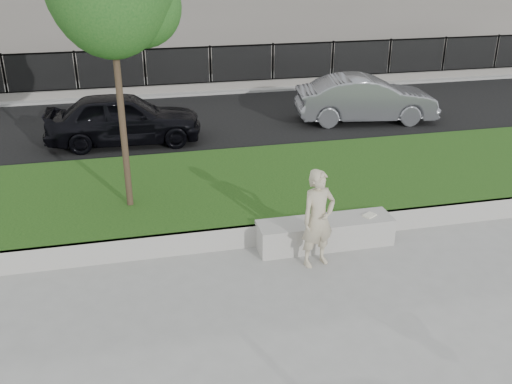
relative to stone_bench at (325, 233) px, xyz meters
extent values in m
plane|color=gray|center=(-1.80, -0.80, -0.24)|extent=(90.00, 90.00, 0.00)
cube|color=#0C330D|center=(-1.80, 2.20, -0.04)|extent=(34.00, 4.00, 0.40)
cube|color=#A5A39B|center=(-1.80, 0.24, -0.04)|extent=(34.00, 0.08, 0.40)
cube|color=black|center=(-1.80, 7.70, -0.22)|extent=(34.00, 7.00, 0.04)
cube|color=gray|center=(-1.80, 12.20, -0.18)|extent=(34.00, 3.00, 0.12)
cube|color=slate|center=(-1.80, 11.20, 0.00)|extent=(32.00, 0.30, 0.24)
cube|color=black|center=(-1.80, 11.20, 0.63)|extent=(32.00, 0.04, 1.50)
cube|color=black|center=(-1.80, 11.20, 1.33)|extent=(32.00, 0.05, 0.05)
cube|color=black|center=(-1.80, 11.20, 0.13)|extent=(32.00, 0.05, 0.05)
cube|color=#A5A39B|center=(0.00, 0.00, 0.00)|extent=(2.33, 0.58, 0.48)
imported|color=#BFB393|center=(-0.34, -0.55, 0.57)|extent=(0.67, 0.53, 1.62)
cube|color=#EDEBCD|center=(0.79, -0.01, 0.25)|extent=(0.27, 0.25, 0.02)
cylinder|color=#38281C|center=(-3.20, 1.58, 2.54)|extent=(0.11, 0.11, 4.75)
sphere|color=#1B501A|center=(-2.73, 1.77, 3.58)|extent=(1.33, 1.33, 1.33)
imported|color=black|center=(-3.21, 6.24, 0.46)|extent=(3.92, 1.69, 1.32)
imported|color=gray|center=(3.57, 6.70, 0.45)|extent=(4.11, 1.95, 1.30)
camera|label=1|loc=(-3.10, -8.14, 4.55)|focal=40.00mm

